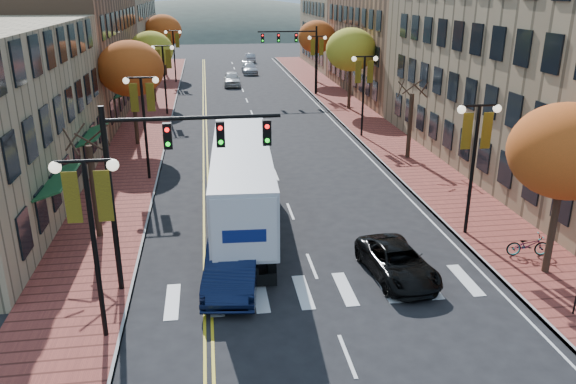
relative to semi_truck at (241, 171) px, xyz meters
name	(u,v)px	position (x,y,z in m)	size (l,w,h in m)	color
ground	(333,320)	(2.43, -9.87, -2.30)	(200.00, 200.00, 0.00)	black
sidewalk_left	(149,119)	(-6.57, 22.63, -2.22)	(4.00, 85.00, 0.15)	brown
sidewalk_right	(353,113)	(11.43, 22.63, -2.22)	(4.00, 85.00, 0.15)	brown
building_left_mid	(52,51)	(-14.57, 26.13, 3.20)	(12.00, 24.00, 11.00)	brown
building_left_far	(102,37)	(-14.57, 51.13, 2.45)	(12.00, 26.00, 9.50)	#9E8966
building_right_mid	(420,45)	(20.93, 32.13, 2.70)	(15.00, 24.00, 10.00)	brown
building_right_far	(364,26)	(20.93, 54.13, 3.20)	(15.00, 20.00, 11.00)	#9E8966
tree_left_a	(95,192)	(-6.57, -1.87, -0.05)	(0.28, 0.28, 4.20)	#382619
tree_left_b	(131,69)	(-6.57, 14.13, 3.15)	(4.48, 4.48, 7.21)	#382619
tree_left_c	(151,50)	(-6.57, 30.13, 2.76)	(4.16, 4.16, 6.69)	#382619
tree_left_d	(163,31)	(-6.57, 48.13, 3.30)	(4.61, 4.61, 7.42)	#382619
tree_right_a	(566,151)	(11.43, -7.87, 2.76)	(4.16, 4.16, 6.69)	#382619
tree_right_b	(410,126)	(11.43, 8.13, -0.05)	(0.28, 0.28, 4.20)	#382619
tree_right_c	(351,50)	(11.43, 24.13, 3.15)	(4.48, 4.48, 7.21)	#382619
tree_right_d	(317,37)	(11.43, 40.13, 2.99)	(4.35, 4.35, 7.00)	#382619
lamp_left_a	(91,216)	(-5.07, -9.87, 1.99)	(1.96, 0.36, 6.05)	black
lamp_left_b	(143,108)	(-5.07, 6.13, 1.99)	(1.96, 0.36, 6.05)	black
lamp_left_c	(164,66)	(-5.07, 24.13, 1.99)	(1.96, 0.36, 6.05)	black
lamp_left_d	(174,46)	(-5.07, 42.13, 1.99)	(1.96, 0.36, 6.05)	black
lamp_right_a	(475,145)	(9.93, -3.87, 1.99)	(1.96, 0.36, 6.05)	black
lamp_right_b	(364,80)	(9.93, 14.13, 1.99)	(1.96, 0.36, 6.05)	black
lamp_right_c	(317,53)	(9.93, 32.13, 1.99)	(1.96, 0.36, 6.05)	black
traffic_mast_near	(165,164)	(-3.05, -6.87, 2.62)	(6.10, 0.35, 7.00)	black
traffic_mast_far	(298,47)	(7.91, 32.13, 2.62)	(6.10, 0.34, 7.00)	black
semi_truck	(241,171)	(0.00, 0.00, 0.00)	(3.30, 15.84, 3.93)	black
navy_sedan	(233,262)	(-0.81, -6.79, -1.41)	(1.88, 5.38, 1.77)	black
black_suv	(397,262)	(5.55, -7.23, -1.66)	(2.11, 4.57, 1.27)	black
car_far_white	(232,79)	(1.41, 39.37, -1.51)	(1.88, 4.66, 1.59)	silver
car_far_silver	(250,68)	(4.17, 48.65, -1.61)	(1.93, 4.74, 1.38)	#B1B2B9
car_far_oncoming	(250,58)	(5.18, 60.95, -1.66)	(1.36, 3.90, 1.29)	#B3B2BB
bicycle	(528,245)	(11.45, -6.46, -1.68)	(0.62, 1.78, 0.93)	gray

